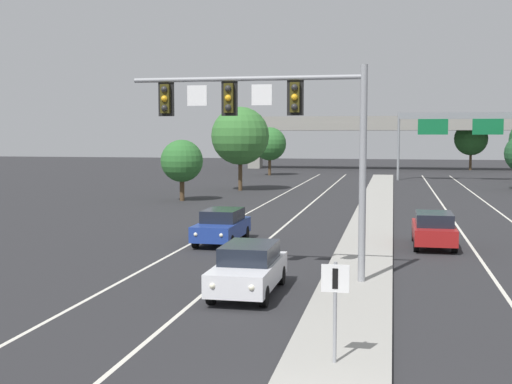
# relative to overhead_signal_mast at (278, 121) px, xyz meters

# --- Properties ---
(median_island) EXTENTS (2.40, 110.00, 0.15)m
(median_island) POSITION_rel_overhead_signal_mast_xyz_m (2.68, 6.17, -5.45)
(median_island) COLOR #9E9B93
(median_island) RESTS_ON ground
(lane_stripe_oncoming_center) EXTENTS (0.14, 100.00, 0.01)m
(lane_stripe_oncoming_center) POSITION_rel_overhead_signal_mast_xyz_m (-2.02, 13.17, -5.52)
(lane_stripe_oncoming_center) COLOR silver
(lane_stripe_oncoming_center) RESTS_ON ground
(lane_stripe_receding_center) EXTENTS (0.14, 100.00, 0.01)m
(lane_stripe_receding_center) POSITION_rel_overhead_signal_mast_xyz_m (7.38, 13.17, -5.52)
(lane_stripe_receding_center) COLOR silver
(lane_stripe_receding_center) RESTS_ON ground
(edge_stripe_left) EXTENTS (0.14, 100.00, 0.01)m
(edge_stripe_left) POSITION_rel_overhead_signal_mast_xyz_m (-5.32, 13.17, -5.52)
(edge_stripe_left) COLOR silver
(edge_stripe_left) RESTS_ON ground
(overhead_signal_mast) EXTENTS (8.07, 0.44, 7.20)m
(overhead_signal_mast) POSITION_rel_overhead_signal_mast_xyz_m (0.00, 0.00, 0.00)
(overhead_signal_mast) COLOR gray
(overhead_signal_mast) RESTS_ON median_island
(median_sign_post) EXTENTS (0.60, 0.10, 2.20)m
(median_sign_post) POSITION_rel_overhead_signal_mast_xyz_m (2.66, -8.28, -3.93)
(median_sign_post) COLOR gray
(median_sign_post) RESTS_ON median_island
(car_oncoming_white) EXTENTS (1.83, 4.47, 1.58)m
(car_oncoming_white) POSITION_rel_overhead_signal_mast_xyz_m (-0.62, -1.85, -4.70)
(car_oncoming_white) COLOR silver
(car_oncoming_white) RESTS_ON ground
(car_oncoming_blue) EXTENTS (1.87, 4.49, 1.58)m
(car_oncoming_blue) POSITION_rel_overhead_signal_mast_xyz_m (-3.95, 7.65, -4.70)
(car_oncoming_blue) COLOR navy
(car_oncoming_blue) RESTS_ON ground
(car_receding_red) EXTENTS (1.83, 4.47, 1.58)m
(car_receding_red) POSITION_rel_overhead_signal_mast_xyz_m (5.68, 8.52, -4.70)
(car_receding_red) COLOR maroon
(car_receding_red) RESTS_ON ground
(highway_sign_gantry) EXTENTS (13.28, 0.42, 7.50)m
(highway_sign_gantry) POSITION_rel_overhead_signal_mast_xyz_m (10.88, 53.56, 0.64)
(highway_sign_gantry) COLOR gray
(highway_sign_gantry) RESTS_ON ground
(overpass_bridge) EXTENTS (42.40, 6.40, 7.65)m
(overpass_bridge) POSITION_rel_overhead_signal_mast_xyz_m (2.68, 76.45, 0.26)
(overpass_bridge) COLOR gray
(overpass_bridge) RESTS_ON ground
(tree_far_right_b) EXTENTS (4.70, 4.70, 6.80)m
(tree_far_right_b) POSITION_rel_overhead_signal_mast_xyz_m (14.65, 77.45, -1.08)
(tree_far_right_b) COLOR #4C3823
(tree_far_right_b) RESTS_ON ground
(tree_far_left_c) EXTENTS (4.13, 4.13, 5.97)m
(tree_far_left_c) POSITION_rel_overhead_signal_mast_xyz_m (-11.22, 59.63, -1.62)
(tree_far_left_c) COLOR #4C3823
(tree_far_left_c) RESTS_ON ground
(tree_far_left_a) EXTENTS (3.23, 3.23, 4.68)m
(tree_far_left_a) POSITION_rel_overhead_signal_mast_xyz_m (-11.96, 26.54, -2.48)
(tree_far_left_a) COLOR #4C3823
(tree_far_left_a) RESTS_ON ground
(tree_far_left_b) EXTENTS (5.22, 5.22, 7.55)m
(tree_far_left_b) POSITION_rel_overhead_signal_mast_xyz_m (-9.69, 36.63, -0.59)
(tree_far_left_b) COLOR #4C3823
(tree_far_left_b) RESTS_ON ground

